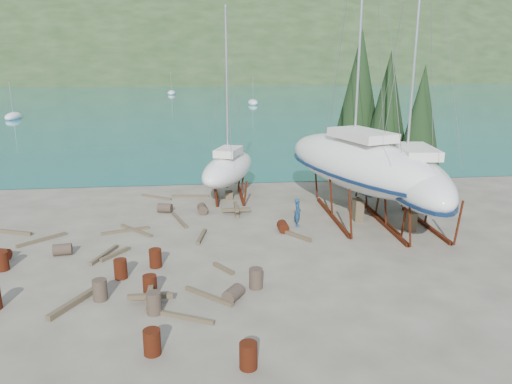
{
  "coord_description": "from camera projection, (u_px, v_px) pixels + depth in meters",
  "views": [
    {
      "loc": [
        -0.71,
        -22.37,
        9.54
      ],
      "look_at": [
        2.1,
        3.0,
        2.58
      ],
      "focal_mm": 35.0,
      "sensor_mm": 36.0,
      "label": 1
    }
  ],
  "objects": [
    {
      "name": "drum_3",
      "position": [
        152.0,
        342.0,
        16.42
      ],
      "size": [
        0.58,
        0.58,
        0.88
      ],
      "primitive_type": "cylinder",
      "color": "#57190E",
      "rests_on": "ground"
    },
    {
      "name": "timber_8",
      "position": [
        202.0,
        237.0,
        27.02
      ],
      "size": [
        0.58,
        2.11,
        0.19
      ],
      "primitive_type": "cube",
      "rotation": [
        0.0,
        0.0,
        2.95
      ],
      "color": "brown",
      "rests_on": "ground"
    },
    {
      "name": "drum_14",
      "position": [
        155.0,
        258.0,
        23.25
      ],
      "size": [
        0.58,
        0.58,
        0.88
      ],
      "primitive_type": "cylinder",
      "color": "#57190E",
      "rests_on": "ground"
    },
    {
      "name": "drum_13",
      "position": [
        150.0,
        286.0,
        20.46
      ],
      "size": [
        0.58,
        0.58,
        0.88
      ],
      "primitive_type": "cylinder",
      "color": "#57190E",
      "rests_on": "ground"
    },
    {
      "name": "timber_0",
      "position": [
        156.0,
        197.0,
        34.7
      ],
      "size": [
        2.22,
        1.5,
        0.14
      ],
      "primitive_type": "cube",
      "rotation": [
        0.0,
        0.0,
        1.0
      ],
      "color": "brown",
      "rests_on": "ground"
    },
    {
      "name": "drum_6",
      "position": [
        283.0,
        227.0,
        28.01
      ],
      "size": [
        0.6,
        0.89,
        0.58
      ],
      "primitive_type": "cylinder",
      "rotation": [
        1.57,
        0.0,
        0.03
      ],
      "color": "#57190E",
      "rests_on": "ground"
    },
    {
      "name": "drum_10",
      "position": [
        121.0,
        269.0,
        22.07
      ],
      "size": [
        0.58,
        0.58,
        0.88
      ],
      "primitive_type": "cylinder",
      "color": "#57190E",
      "rests_on": "ground"
    },
    {
      "name": "cypress_mid_right",
      "position": [
        419.0,
        127.0,
        33.81
      ],
      "size": [
        3.06,
        3.06,
        8.5
      ],
      "color": "black",
      "rests_on": "ground"
    },
    {
      "name": "drum_17",
      "position": [
        256.0,
        278.0,
        21.13
      ],
      "size": [
        0.58,
        0.58,
        0.88
      ],
      "primitive_type": "cylinder",
      "color": "#2D2823",
      "rests_on": "ground"
    },
    {
      "name": "moored_boat_left",
      "position": [
        13.0,
        117.0,
        78.28
      ],
      "size": [
        2.0,
        5.0,
        6.05
      ],
      "color": "white",
      "rests_on": "ground"
    },
    {
      "name": "timber_10",
      "position": [
        179.0,
        220.0,
        29.8
      ],
      "size": [
        1.03,
        2.78,
        0.16
      ],
      "primitive_type": "cube",
      "rotation": [
        0.0,
        0.0,
        0.31
      ],
      "color": "brown",
      "rests_on": "ground"
    },
    {
      "name": "timber_1",
      "position": [
        297.0,
        236.0,
        27.14
      ],
      "size": [
        1.35,
        1.72,
        0.19
      ],
      "primitive_type": "cube",
      "rotation": [
        0.0,
        0.0,
        0.64
      ],
      "color": "brown",
      "rests_on": "ground"
    },
    {
      "name": "timber_7",
      "position": [
        223.0,
        268.0,
        22.99
      ],
      "size": [
        0.95,
        1.28,
        0.17
      ],
      "primitive_type": "cube",
      "rotation": [
        0.0,
        0.0,
        0.6
      ],
      "color": "brown",
      "rests_on": "ground"
    },
    {
      "name": "moored_boat_far",
      "position": [
        172.0,
        93.0,
        128.56
      ],
      "size": [
        2.0,
        5.0,
        6.05
      ],
      "color": "white",
      "rests_on": "ground"
    },
    {
      "name": "worker",
      "position": [
        298.0,
        212.0,
        28.75
      ],
      "size": [
        0.5,
        0.67,
        1.67
      ],
      "primitive_type": "imported",
      "rotation": [
        0.0,
        0.0,
        1.39
      ],
      "color": "navy",
      "rests_on": "ground"
    },
    {
      "name": "timber_17",
      "position": [
        42.0,
        240.0,
        26.59
      ],
      "size": [
        2.12,
        1.94,
        0.16
      ],
      "primitive_type": "cube",
      "rotation": [
        0.0,
        0.0,
        2.31
      ],
      "color": "brown",
      "rests_on": "ground"
    },
    {
      "name": "timber_15",
      "position": [
        125.0,
        231.0,
        28.02
      ],
      "size": [
        2.56,
        0.97,
        0.15
      ],
      "primitive_type": "cube",
      "rotation": [
        0.0,
        0.0,
        1.89
      ],
      "color": "brown",
      "rests_on": "ground"
    },
    {
      "name": "bay_water",
      "position": [
        200.0,
        71.0,
        326.09
      ],
      "size": [
        700.0,
        700.0,
        0.0
      ],
      "primitive_type": "plane",
      "color": "#176575",
      "rests_on": "ground"
    },
    {
      "name": "drum_5",
      "position": [
        154.0,
        303.0,
        19.03
      ],
      "size": [
        0.58,
        0.58,
        0.88
      ],
      "primitive_type": "cylinder",
      "color": "#2D2823",
      "rests_on": "ground"
    },
    {
      "name": "timber_11",
      "position": [
        136.0,
        230.0,
        28.03
      ],
      "size": [
        1.98,
        2.12,
        0.15
      ],
      "primitive_type": "cube",
      "rotation": [
        0.0,
        0.0,
        0.75
      ],
      "color": "brown",
      "rests_on": "ground"
    },
    {
      "name": "drum_1",
      "position": [
        233.0,
        294.0,
        20.09
      ],
      "size": [
        0.97,
        1.05,
        0.58
      ],
      "primitive_type": "cylinder",
      "rotation": [
        1.57,
        0.0,
        2.55
      ],
      "color": "#2D2823",
      "rests_on": "ground"
    },
    {
      "name": "far_house_left",
      "position": [
        50.0,
        73.0,
        199.09
      ],
      "size": [
        6.6,
        5.6,
        5.6
      ],
      "color": "beige",
      "rests_on": "ground"
    },
    {
      "name": "small_sailboat_shore",
      "position": [
        228.0,
        168.0,
        34.29
      ],
      "size": [
        5.23,
        8.33,
        12.73
      ],
      "rotation": [
        0.0,
        0.0,
        -0.37
      ],
      "color": "white",
      "rests_on": "ground"
    },
    {
      "name": "cypress_near_right",
      "position": [
        388.0,
        111.0,
        35.34
      ],
      "size": [
        3.6,
        3.6,
        10.0
      ],
      "color": "black",
      "rests_on": "ground"
    },
    {
      "name": "timber_12",
      "position": [
        104.0,
        255.0,
        24.57
      ],
      "size": [
        1.02,
        2.34,
        0.17
      ],
      "primitive_type": "cube",
      "rotation": [
        0.0,
        0.0,
        2.78
      ],
      "color": "brown",
      "rests_on": "ground"
    },
    {
      "name": "cypress_far_right",
      "position": [
        421.0,
        117.0,
        36.77
      ],
      "size": [
        3.24,
        3.24,
        9.0
      ],
      "color": "black",
      "rests_on": "ground"
    },
    {
      "name": "timber_2",
      "position": [
        15.0,
        232.0,
        27.68
      ],
      "size": [
        2.08,
        0.95,
        0.19
      ],
      "primitive_type": "cube",
      "rotation": [
        0.0,
        0.0,
        1.2
      ],
      "color": "brown",
      "rests_on": "ground"
    },
    {
      "name": "moored_boat_mid",
      "position": [
        253.0,
        103.0,
        101.7
      ],
      "size": [
        2.0,
        5.0,
        6.05
      ],
      "color": "white",
      "rests_on": "ground"
    },
    {
      "name": "far_house_right",
      "position": [
        273.0,
        73.0,
        208.64
      ],
      "size": [
        6.6,
        5.6,
        5.6
      ],
      "color": "beige",
      "rests_on": "ground"
    },
    {
      "name": "ground",
      "position": [
        220.0,
        261.0,
        24.03
      ],
      "size": [
        600.0,
        600.0,
        0.0
      ],
      "primitive_type": "plane",
      "color": "#565044",
      "rests_on": "ground"
    },
    {
      "name": "timber_9",
      "position": [
        190.0,
        196.0,
        34.92
      ],
      "size": [
        2.62,
        0.43,
        0.15
      ],
      "primitive_type": "cube",
      "rotation": [
        0.0,
        0.0,
        1.46
      ],
      "color": "brown",
      "rests_on": "ground"
    },
    {
      "name": "drum_16",
      "position": [
        100.0,
        290.0,
        20.09
      ],
      "size": [
        0.58,
        0.58,
        0.88
      ],
      "primitive_type": "cylinder",
      "color": "#2D2823",
      "rests_on": "ground"
    },
    {
      "name": "timber_3",
      "position": [
        180.0,
        316.0,
        18.78
      ],
      "size": [
        2.57,
        1.38,
        0.15
      ],
      "primitive_type": "cube",
      "rotation": [
        0.0,
        0.0,
        1.11
      ],
      "color": "brown",
      "rests_on": "ground"
    },
    {
      "name": "drum_2",
      "position": [
        1.0,
        254.0,
        24.11
      ],
      "size": [
        1.02,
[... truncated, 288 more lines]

